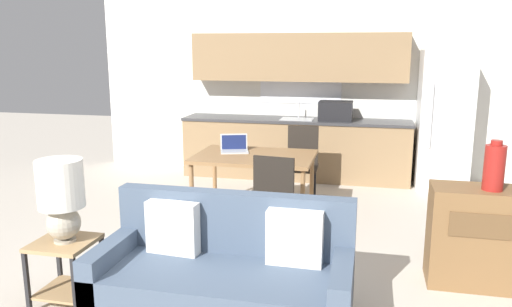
% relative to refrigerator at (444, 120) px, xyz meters
% --- Properties ---
extents(wall_back, '(6.40, 0.07, 2.70)m').
position_rel_refrigerator_xyz_m(wall_back, '(-2.08, 0.40, 0.40)').
color(wall_back, silver).
rests_on(wall_back, ground_plane).
extents(kitchen_counter, '(3.39, 0.65, 2.15)m').
position_rel_refrigerator_xyz_m(kitchen_counter, '(-2.07, 0.10, -0.11)').
color(kitchen_counter, '#8E704C').
rests_on(kitchen_counter, ground_plane).
extents(refrigerator, '(0.69, 0.73, 1.92)m').
position_rel_refrigerator_xyz_m(refrigerator, '(0.00, 0.00, 0.00)').
color(refrigerator, white).
rests_on(refrigerator, ground_plane).
extents(dining_table, '(1.35, 0.96, 0.74)m').
position_rel_refrigerator_xyz_m(dining_table, '(-2.27, -1.84, -0.28)').
color(dining_table, olive).
rests_on(dining_table, ground_plane).
extents(couch, '(1.81, 0.80, 0.89)m').
position_rel_refrigerator_xyz_m(couch, '(-1.97, -4.06, -0.61)').
color(couch, '#3D2D1E').
rests_on(couch, ground_plane).
extents(side_table, '(0.44, 0.44, 0.51)m').
position_rel_refrigerator_xyz_m(side_table, '(-3.22, -4.14, -0.62)').
color(side_table, tan).
rests_on(side_table, ground_plane).
extents(table_lamp, '(0.34, 0.34, 0.63)m').
position_rel_refrigerator_xyz_m(table_lamp, '(-3.20, -4.15, -0.08)').
color(table_lamp, '#B2A893').
rests_on(table_lamp, side_table).
extents(credenza, '(1.23, 0.41, 0.83)m').
position_rel_refrigerator_xyz_m(credenza, '(0.13, -3.09, -0.54)').
color(credenza, brown).
rests_on(credenza, ground_plane).
extents(vase, '(0.16, 0.16, 0.40)m').
position_rel_refrigerator_xyz_m(vase, '(-0.03, -3.13, 0.06)').
color(vase, maroon).
rests_on(vase, credenza).
extents(dining_chair_far_right, '(0.43, 0.43, 0.94)m').
position_rel_refrigerator_xyz_m(dining_chair_far_right, '(-1.84, -0.99, -0.45)').
color(dining_chair_far_right, black).
rests_on(dining_chair_far_right, ground_plane).
extents(dining_chair_near_right, '(0.47, 0.47, 0.94)m').
position_rel_refrigerator_xyz_m(dining_chair_near_right, '(-1.85, -2.69, -0.45)').
color(dining_chair_near_right, black).
rests_on(dining_chair_near_right, ground_plane).
extents(laptop, '(0.38, 0.34, 0.20)m').
position_rel_refrigerator_xyz_m(laptop, '(-2.55, -1.70, -0.17)').
color(laptop, '#B7BABC').
rests_on(laptop, dining_table).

